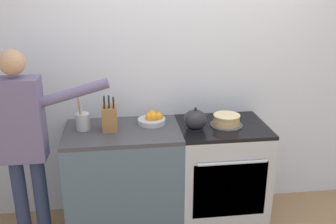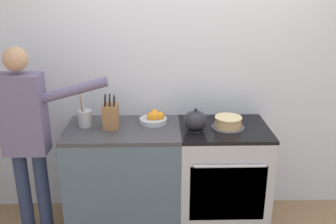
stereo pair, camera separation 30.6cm
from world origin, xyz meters
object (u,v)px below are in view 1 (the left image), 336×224
Objects in this scene: tea_kettle at (196,120)px; knife_block at (110,118)px; utensil_crock at (83,121)px; layer_cake at (227,120)px; stove_range at (220,173)px; fruit_bowl at (152,119)px; person_baker at (23,136)px.

knife_block is (-0.70, 0.07, 0.02)m from tea_kettle.
knife_block reaches higher than tea_kettle.
knife_block is 0.88× the size of utensil_crock.
utensil_crock is (-1.20, 0.06, 0.03)m from layer_cake.
tea_kettle is 0.80× the size of knife_block.
stove_range is at bearing 11.88° from tea_kettle.
person_baker reaches higher than fruit_bowl.
utensil_crock is at bearing -173.58° from fruit_bowl.
knife_block is (-0.95, 0.02, 0.57)m from stove_range.
utensil_crock is at bearing 173.55° from tea_kettle.
utensil_crock is 1.42× the size of fruit_bowl.
utensil_crock is 0.21× the size of person_baker.
tea_kettle is at bearing -5.56° from knife_block.
person_baker reaches higher than utensil_crock.
person_baker is at bearing -174.78° from stove_range.
knife_block is 0.38m from fruit_bowl.
knife_block is 0.67m from person_baker.
person_baker is (-0.43, -0.20, -0.02)m from utensil_crock.
stove_range is 0.60m from tea_kettle.
layer_cake is at bearing -24.03° from stove_range.
tea_kettle is at bearing -26.23° from fruit_bowl.
stove_range is 1.69m from person_baker.
stove_range is 3.36× the size of layer_cake.
stove_range is 3.89× the size of tea_kettle.
fruit_bowl is (-0.59, 0.12, 0.50)m from stove_range.
stove_range is 1.29m from utensil_crock.
fruit_bowl is (-0.62, 0.13, -0.01)m from layer_cake.
person_baker is (-1.63, -0.13, 0.01)m from layer_cake.
tea_kettle reaches higher than layer_cake.
tea_kettle is 1.00× the size of fruit_bowl.
knife_block is 0.18× the size of person_baker.
stove_range is 0.79m from fruit_bowl.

